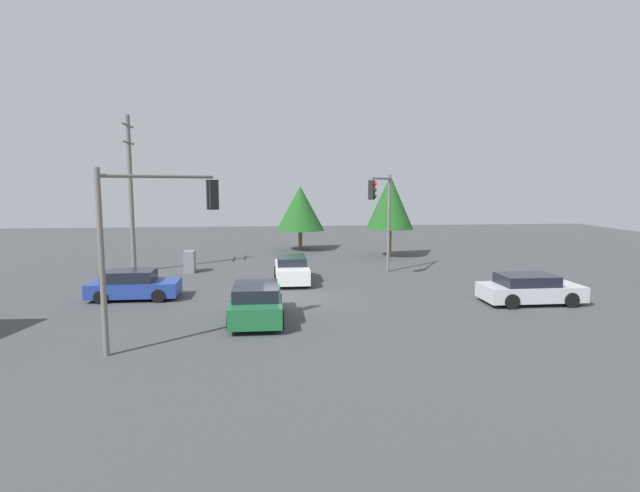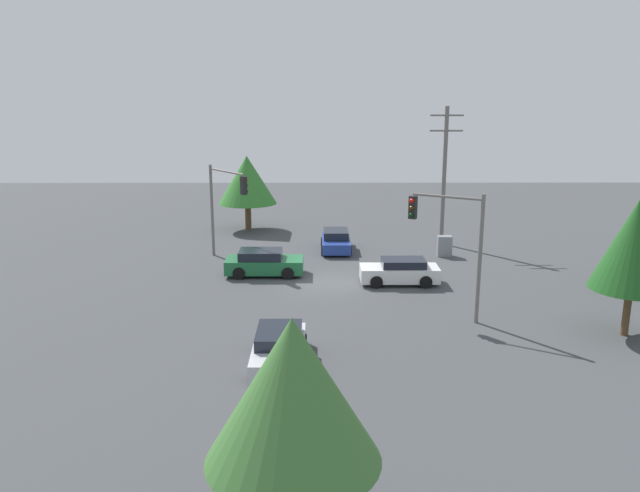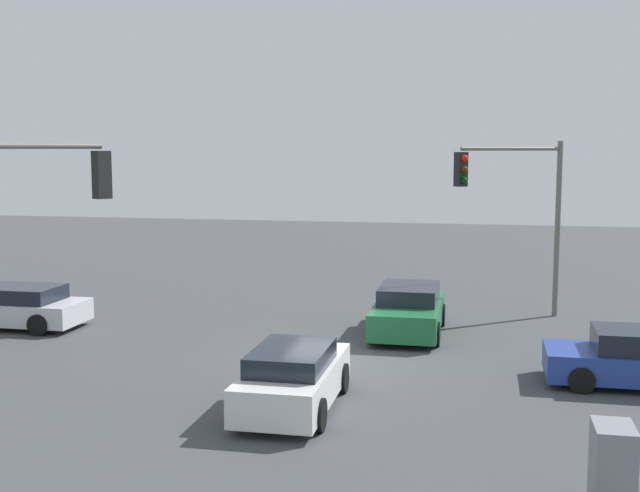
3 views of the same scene
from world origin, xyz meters
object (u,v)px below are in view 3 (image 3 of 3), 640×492
at_px(sedan_silver, 16,307).
at_px(sedan_green, 408,311).
at_px(electrical_cabinet, 613,466).
at_px(sedan_white, 293,378).
at_px(sedan_blue, 636,359).
at_px(traffic_signal_cross, 23,225).
at_px(traffic_signal_main, 519,197).

bearing_deg(sedan_silver, sedan_green, -82.52).
height_order(sedan_silver, electrical_cabinet, sedan_silver).
bearing_deg(sedan_white, sedan_blue, 23.57).
distance_m(sedan_blue, sedan_green, 7.17).
height_order(traffic_signal_cross, electrical_cabinet, traffic_signal_cross).
height_order(traffic_signal_main, electrical_cabinet, traffic_signal_main).
relative_size(sedan_silver, traffic_signal_main, 0.75).
xyz_separation_m(sedan_green, traffic_signal_cross, (-9.03, 7.04, 3.29)).
distance_m(sedan_silver, traffic_signal_cross, 9.60).
bearing_deg(sedan_blue, sedan_silver, 81.42).
height_order(sedan_blue, traffic_signal_main, traffic_signal_main).
bearing_deg(traffic_signal_cross, sedan_white, -43.54).
bearing_deg(traffic_signal_cross, electrical_cabinet, -69.78).
relative_size(sedan_blue, sedan_white, 0.95).
xyz_separation_m(sedan_green, electrical_cabinet, (-11.13, -4.24, -0.06)).
height_order(sedan_blue, electrical_cabinet, sedan_blue).
xyz_separation_m(sedan_blue, sedan_green, (4.28, 5.75, 0.06)).
xyz_separation_m(sedan_white, electrical_cabinet, (-3.59, -5.97, -0.03)).
bearing_deg(sedan_silver, traffic_signal_cross, -145.88).
height_order(sedan_blue, traffic_signal_cross, traffic_signal_cross).
relative_size(traffic_signal_main, electrical_cabinet, 4.45).
bearing_deg(sedan_white, traffic_signal_cross, -164.31).
distance_m(sedan_blue, traffic_signal_main, 8.02).
bearing_deg(sedan_silver, traffic_signal_main, -74.87).
bearing_deg(traffic_signal_main, sedan_silver, -22.58).
height_order(sedan_white, electrical_cabinet, sedan_white).
xyz_separation_m(sedan_green, traffic_signal_main, (2.56, -3.23, 3.30)).
distance_m(sedan_blue, traffic_signal_cross, 14.05).
height_order(sedan_green, sedan_white, sedan_green).
xyz_separation_m(sedan_green, sedan_white, (-7.54, 1.73, -0.03)).
distance_m(sedan_green, traffic_signal_cross, 11.92).
bearing_deg(sedan_green, sedan_silver, 7.48).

